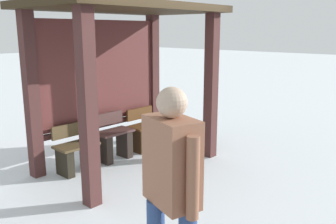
{
  "coord_description": "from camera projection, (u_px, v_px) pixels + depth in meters",
  "views": [
    {
      "loc": [
        -3.59,
        -4.13,
        2.08
      ],
      "look_at": [
        0.16,
        -0.67,
        0.94
      ],
      "focal_mm": 38.94,
      "sensor_mm": 36.0,
      "label": 1
    }
  ],
  "objects": [
    {
      "name": "ground_plane",
      "position": [
        130.0,
        165.0,
        5.76
      ],
      "size": [
        60.0,
        60.0,
        0.0
      ],
      "primitive_type": "plane",
      "color": "white"
    },
    {
      "name": "bench_center_inside",
      "position": [
        114.0,
        141.0,
        5.94
      ],
      "size": [
        0.62,
        0.35,
        0.77
      ],
      "color": "#4A2F2C",
      "rests_on": "ground"
    },
    {
      "name": "bench_left_inside",
      "position": [
        76.0,
        153.0,
        5.44
      ],
      "size": [
        0.62,
        0.38,
        0.71
      ],
      "color": "#4F3F26",
      "rests_on": "ground"
    },
    {
      "name": "person_walking",
      "position": [
        172.0,
        181.0,
        2.68
      ],
      "size": [
        0.37,
        0.63,
        1.7
      ],
      "color": "#935E46",
      "rests_on": "ground"
    },
    {
      "name": "bench_right_inside",
      "position": [
        145.0,
        133.0,
        6.46
      ],
      "size": [
        0.62,
        0.37,
        0.73
      ],
      "color": "#543317",
      "rests_on": "ground"
    },
    {
      "name": "bus_shelter",
      "position": [
        119.0,
        48.0,
        5.48
      ],
      "size": [
        2.83,
        1.77,
        2.45
      ],
      "color": "#472725",
      "rests_on": "ground"
    }
  ]
}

